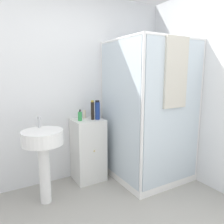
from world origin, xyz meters
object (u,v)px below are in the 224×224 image
Objects in this scene: lotion_bottle_white at (85,114)px; shampoo_bottle_blue at (97,110)px; shampoo_bottle_tall_black at (93,110)px; sink at (43,147)px; soap_dispenser at (80,116)px.

shampoo_bottle_blue is at bearing -51.93° from lotion_bottle_white.
shampoo_bottle_tall_black reaches higher than shampoo_bottle_blue.
soap_dispenser is at bearing 24.33° from sink.
shampoo_bottle_blue reaches higher than lotion_bottle_white.
shampoo_bottle_tall_black is 0.07m from shampoo_bottle_blue.
sink is 0.79m from lotion_bottle_white.
shampoo_bottle_blue is (0.06, -0.02, -0.00)m from shampoo_bottle_tall_black.
shampoo_bottle_tall_black reaches higher than lotion_bottle_white.
lotion_bottle_white is at bearing 128.07° from shampoo_bottle_blue.
shampoo_bottle_blue is (0.24, -0.03, 0.06)m from soap_dispenser.
shampoo_bottle_blue is 0.21m from lotion_bottle_white.
sink is 0.86m from shampoo_bottle_blue.
shampoo_bottle_blue is at bearing 15.07° from sink.
sink is 0.64m from soap_dispenser.
soap_dispenser reaches higher than lotion_bottle_white.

